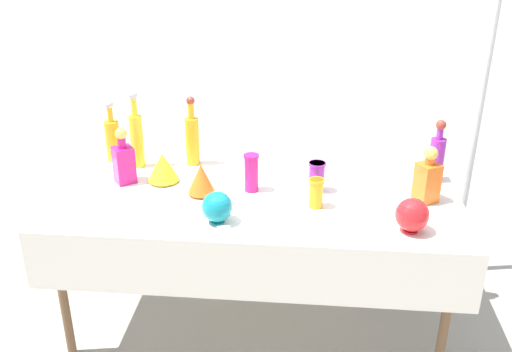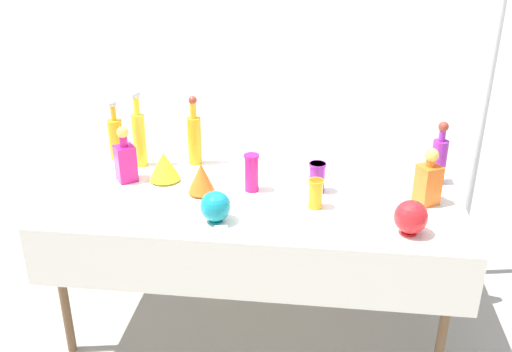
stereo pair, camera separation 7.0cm
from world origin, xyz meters
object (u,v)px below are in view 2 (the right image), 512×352
object	(u,v)px
fluted_vase_1	(201,178)
tall_bottle_3	(194,137)
slender_vase_2	(317,176)
canopy_pole	(484,108)
slender_vase_0	(316,193)
square_decanter_0	(125,159)
square_decanter_1	(428,180)
round_bowl_1	(411,217)
tall_bottle_1	(116,136)
round_bowl_0	(215,206)
cardboard_box_behind_left	(273,203)
tall_bottle_2	(439,158)
fluted_vase_0	(164,166)
tall_bottle_0	(139,135)
slender_vase_1	(252,172)

from	to	relation	value
fluted_vase_1	tall_bottle_3	bearing A→B (deg)	107.11
slender_vase_2	canopy_pole	size ratio (longest dim) A/B	0.06
slender_vase_0	square_decanter_0	bearing A→B (deg)	169.17
square_decanter_1	round_bowl_1	world-z (taller)	square_decanter_1
tall_bottle_3	square_decanter_0	world-z (taller)	tall_bottle_3
slender_vase_2	fluted_vase_1	distance (m)	0.57
tall_bottle_3	slender_vase_2	xyz separation A→B (m)	(0.68, -0.28, -0.07)
tall_bottle_1	round_bowl_0	xyz separation A→B (m)	(0.69, -0.66, -0.06)
cardboard_box_behind_left	fluted_vase_1	bearing A→B (deg)	-103.39
tall_bottle_2	slender_vase_2	xyz separation A→B (m)	(-0.61, -0.18, -0.05)
round_bowl_1	canopy_pole	xyz separation A→B (m)	(0.47, 0.88, 0.23)
tall_bottle_3	slender_vase_0	bearing A→B (deg)	-34.00
tall_bottle_1	round_bowl_1	size ratio (longest dim) A/B	2.24
slender_vase_0	cardboard_box_behind_left	bearing A→B (deg)	104.32
cardboard_box_behind_left	square_decanter_0	bearing A→B (deg)	-124.47
square_decanter_1	slender_vase_0	bearing A→B (deg)	-168.09
tall_bottle_1	slender_vase_0	size ratio (longest dim) A/B	2.45
square_decanter_1	slender_vase_2	bearing A→B (deg)	173.26
tall_bottle_2	square_decanter_0	world-z (taller)	tall_bottle_2
tall_bottle_3	canopy_pole	distance (m)	1.58
tall_bottle_2	slender_vase_0	distance (m)	0.71
square_decanter_1	canopy_pole	bearing A→B (deg)	58.11
square_decanter_0	fluted_vase_0	world-z (taller)	square_decanter_0
tall_bottle_3	square_decanter_1	xyz separation A→B (m)	(1.20, -0.35, -0.03)
tall_bottle_1	square_decanter_0	size ratio (longest dim) A/B	1.17
fluted_vase_0	square_decanter_1	bearing A→B (deg)	-4.33
tall_bottle_1	tall_bottle_3	bearing A→B (deg)	-2.03
tall_bottle_3	tall_bottle_0	bearing A→B (deg)	-168.17
tall_bottle_2	canopy_pole	size ratio (longest dim) A/B	0.12
tall_bottle_2	round_bowl_0	world-z (taller)	tall_bottle_2
slender_vase_0	fluted_vase_1	distance (m)	0.57
square_decanter_0	fluted_vase_1	size ratio (longest dim) A/B	1.84
fluted_vase_1	round_bowl_1	size ratio (longest dim) A/B	1.04
tall_bottle_0	tall_bottle_2	size ratio (longest dim) A/B	1.30
round_bowl_1	square_decanter_0	bearing A→B (deg)	164.63
square_decanter_0	canopy_pole	size ratio (longest dim) A/B	0.11
tall_bottle_0	slender_vase_2	world-z (taller)	tall_bottle_0
square_decanter_1	round_bowl_0	xyz separation A→B (m)	(-0.96, -0.30, -0.04)
tall_bottle_3	tall_bottle_2	bearing A→B (deg)	-4.42
canopy_pole	slender_vase_2	bearing A→B (deg)	-149.75
square_decanter_1	round_bowl_0	bearing A→B (deg)	-162.59
square_decanter_0	slender_vase_0	distance (m)	1.00
slender_vase_1	square_decanter_1	bearing A→B (deg)	-2.58
tall_bottle_3	cardboard_box_behind_left	distance (m)	1.10
square_decanter_1	tall_bottle_2	bearing A→B (deg)	70.39
slender_vase_0	round_bowl_1	bearing A→B (deg)	-25.36
round_bowl_1	canopy_pole	bearing A→B (deg)	61.80
tall_bottle_2	fluted_vase_1	distance (m)	1.21
tall_bottle_0	round_bowl_1	distance (m)	1.50
square_decanter_0	round_bowl_0	size ratio (longest dim) A/B	2.01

